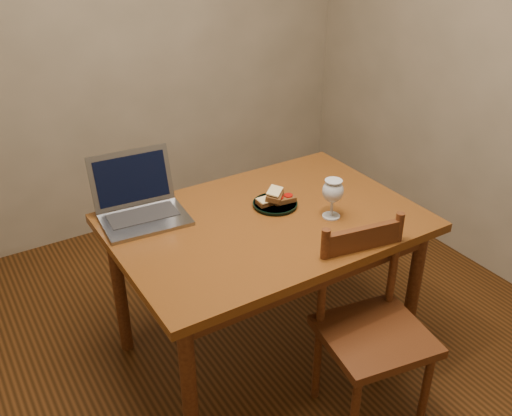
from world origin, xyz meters
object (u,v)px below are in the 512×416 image
plate (275,204)px  laptop (139,200)px  chair (373,322)px  table (266,236)px  milk_glass (332,199)px

plate → laptop: (-0.54, 0.25, 0.06)m
chair → laptop: size_ratio=1.23×
plate → laptop: 0.60m
table → chair: bearing=-71.9°
milk_glass → chair: bearing=-101.2°
plate → milk_glass: bearing=-53.8°
table → laptop: size_ratio=3.41×
table → milk_glass: milk_glass is taller
table → chair: (0.17, -0.53, -0.18)m
chair → milk_glass: (0.08, 0.39, 0.36)m
chair → table: bearing=117.8°
table → plate: (0.10, 0.08, 0.09)m
table → laptop: 0.57m
chair → plate: (-0.07, 0.60, 0.27)m
milk_glass → laptop: 0.83m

